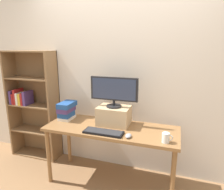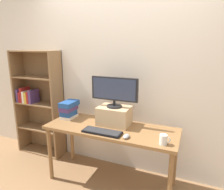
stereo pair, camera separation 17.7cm
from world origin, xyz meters
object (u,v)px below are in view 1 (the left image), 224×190
at_px(keyboard, 103,132).
at_px(coffee_mug, 166,138).
at_px(book_stack, 67,110).
at_px(computer_monitor, 114,91).
at_px(computer_mouse, 128,136).
at_px(bookshelf_unit, 33,104).
at_px(riser_box, 114,116).
at_px(desk, 111,134).

relative_size(keyboard, coffee_mug, 4.12).
bearing_deg(book_stack, computer_monitor, 1.84).
bearing_deg(computer_mouse, bookshelf_unit, 163.55).
height_order(riser_box, computer_monitor, computer_monitor).
xyz_separation_m(desk, keyboard, (-0.03, -0.18, 0.10)).
relative_size(riser_box, computer_monitor, 0.66).
relative_size(desk, riser_box, 4.08).
height_order(computer_monitor, book_stack, computer_monitor).
xyz_separation_m(keyboard, book_stack, (-0.62, 0.27, 0.11)).
bearing_deg(book_stack, bookshelf_unit, 164.37).
height_order(bookshelf_unit, computer_monitor, bookshelf_unit).
bearing_deg(desk, bookshelf_unit, 168.35).
height_order(bookshelf_unit, book_stack, bookshelf_unit).
distance_m(computer_mouse, book_stack, 0.96).
xyz_separation_m(bookshelf_unit, coffee_mug, (2.02, -0.48, -0.04)).
bearing_deg(coffee_mug, desk, 163.32).
relative_size(riser_box, coffee_mug, 3.57).
height_order(desk, coffee_mug, coffee_mug).
xyz_separation_m(computer_monitor, coffee_mug, (0.65, -0.30, -0.38)).
height_order(computer_mouse, coffee_mug, coffee_mug).
xyz_separation_m(book_stack, coffee_mug, (1.30, -0.28, -0.07)).
height_order(riser_box, book_stack, book_stack).
height_order(keyboard, coffee_mug, coffee_mug).
xyz_separation_m(desk, riser_box, (-0.00, 0.10, 0.20)).
distance_m(computer_monitor, keyboard, 0.51).
distance_m(riser_box, keyboard, 0.31).
bearing_deg(computer_mouse, desk, 142.70).
distance_m(computer_mouse, coffee_mug, 0.39).
distance_m(bookshelf_unit, coffee_mug, 2.07).
xyz_separation_m(riser_box, computer_mouse, (0.27, -0.30, -0.10)).
bearing_deg(bookshelf_unit, coffee_mug, -13.29).
distance_m(desk, riser_box, 0.22).
distance_m(computer_monitor, book_stack, 0.72).
relative_size(desk, bookshelf_unit, 0.97).
height_order(desk, riser_box, riser_box).
bearing_deg(keyboard, bookshelf_unit, 160.75).
relative_size(desk, keyboard, 3.54).
bearing_deg(keyboard, riser_box, 84.83).
xyz_separation_m(riser_box, book_stack, (-0.65, -0.02, 0.01)).
height_order(computer_mouse, book_stack, book_stack).
distance_m(keyboard, coffee_mug, 0.68).
relative_size(computer_monitor, coffee_mug, 5.37).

